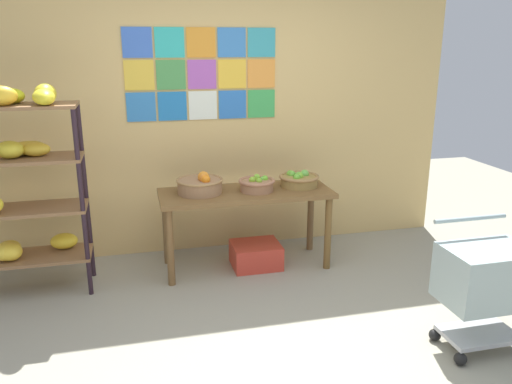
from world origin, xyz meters
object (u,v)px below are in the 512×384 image
(display_table, at_px, (246,202))
(shopping_cart, at_px, (486,280))
(banana_shelf_unit, at_px, (11,177))
(fruit_basket_right, at_px, (299,179))
(produce_crate_under_table, at_px, (256,255))
(fruit_basket_left, at_px, (257,184))
(fruit_basket_centre, at_px, (200,185))

(display_table, height_order, shopping_cart, shopping_cart)
(banana_shelf_unit, bearing_deg, fruit_basket_right, 2.83)
(produce_crate_under_table, height_order, shopping_cart, shopping_cart)
(fruit_basket_left, relative_size, produce_crate_under_table, 0.74)
(produce_crate_under_table, distance_m, shopping_cart, 1.96)
(fruit_basket_left, height_order, fruit_basket_centre, fruit_basket_centre)
(display_table, relative_size, fruit_basket_centre, 3.72)
(banana_shelf_unit, xyz_separation_m, shopping_cart, (3.00, -1.54, -0.46))
(fruit_basket_left, height_order, produce_crate_under_table, fruit_basket_left)
(banana_shelf_unit, distance_m, fruit_basket_right, 2.32)
(display_table, relative_size, fruit_basket_left, 4.71)
(fruit_basket_centre, bearing_deg, banana_shelf_unit, -175.84)
(banana_shelf_unit, height_order, fruit_basket_right, banana_shelf_unit)
(fruit_basket_left, bearing_deg, shopping_cart, -55.54)
(fruit_basket_left, relative_size, shopping_cart, 0.38)
(fruit_basket_left, xyz_separation_m, fruit_basket_centre, (-0.48, 0.05, 0.01))
(fruit_basket_left, distance_m, shopping_cart, 1.95)
(fruit_basket_right, height_order, fruit_basket_centre, fruit_basket_centre)
(banana_shelf_unit, bearing_deg, fruit_basket_left, 1.58)
(produce_crate_under_table, bearing_deg, shopping_cart, -55.01)
(fruit_basket_centre, bearing_deg, shopping_cart, -46.23)
(banana_shelf_unit, height_order, produce_crate_under_table, banana_shelf_unit)
(fruit_basket_right, distance_m, fruit_basket_left, 0.40)
(banana_shelf_unit, relative_size, produce_crate_under_table, 3.87)
(produce_crate_under_table, bearing_deg, banana_shelf_unit, -178.79)
(shopping_cart, bearing_deg, fruit_basket_right, 102.31)
(fruit_basket_right, bearing_deg, banana_shelf_unit, -177.17)
(banana_shelf_unit, xyz_separation_m, display_table, (1.82, 0.07, -0.35))
(display_table, xyz_separation_m, fruit_basket_right, (0.49, 0.05, 0.16))
(fruit_basket_centre, xyz_separation_m, produce_crate_under_table, (0.47, -0.06, -0.66))
(produce_crate_under_table, bearing_deg, display_table, 160.26)
(display_table, height_order, fruit_basket_right, fruit_basket_right)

